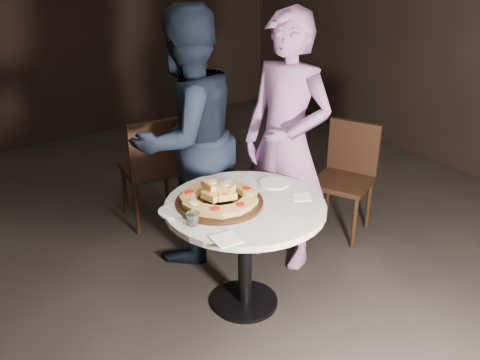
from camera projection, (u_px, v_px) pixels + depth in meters
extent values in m
plane|color=black|center=(229.00, 305.00, 3.30)|extent=(7.00, 7.00, 0.00)
cylinder|color=black|center=(245.00, 301.00, 3.31)|extent=(0.52, 0.52, 0.03)
cylinder|color=black|center=(245.00, 256.00, 3.18)|extent=(0.11, 0.11, 0.64)
cylinder|color=silver|center=(245.00, 207.00, 3.04)|extent=(1.17, 1.17, 0.04)
cylinder|color=black|center=(219.00, 202.00, 3.02)|extent=(0.58, 0.58, 0.02)
cube|color=tan|center=(247.00, 192.00, 3.08)|extent=(0.09, 0.11, 0.05)
cylinder|color=red|center=(247.00, 188.00, 3.07)|extent=(0.05, 0.05, 0.01)
cube|color=tan|center=(239.00, 188.00, 3.13)|extent=(0.12, 0.13, 0.05)
cube|color=tan|center=(228.00, 185.00, 3.16)|extent=(0.13, 0.13, 0.05)
cylinder|color=beige|center=(228.00, 182.00, 3.15)|extent=(0.07, 0.07, 0.01)
cube|color=tan|center=(216.00, 185.00, 3.16)|extent=(0.13, 0.13, 0.05)
cube|color=tan|center=(205.00, 187.00, 3.14)|extent=(0.12, 0.10, 0.05)
cylinder|color=red|center=(205.00, 183.00, 3.13)|extent=(0.06, 0.06, 0.01)
cube|color=tan|center=(195.00, 190.00, 3.10)|extent=(0.13, 0.12, 0.05)
cube|color=tan|center=(190.00, 195.00, 3.04)|extent=(0.13, 0.13, 0.05)
cylinder|color=red|center=(189.00, 192.00, 3.03)|extent=(0.07, 0.07, 0.01)
cube|color=tan|center=(189.00, 201.00, 2.97)|extent=(0.11, 0.12, 0.05)
cube|color=tan|center=(194.00, 206.00, 2.91)|extent=(0.09, 0.11, 0.05)
cylinder|color=beige|center=(193.00, 203.00, 2.90)|extent=(0.05, 0.05, 0.01)
cube|color=tan|center=(203.00, 210.00, 2.87)|extent=(0.13, 0.13, 0.05)
cube|color=tan|center=(216.00, 212.00, 2.85)|extent=(0.13, 0.13, 0.05)
cylinder|color=red|center=(216.00, 208.00, 2.84)|extent=(0.07, 0.07, 0.01)
cube|color=tan|center=(229.00, 211.00, 2.86)|extent=(0.13, 0.11, 0.05)
cube|color=tan|center=(240.00, 208.00, 2.90)|extent=(0.12, 0.10, 0.05)
cylinder|color=red|center=(240.00, 204.00, 2.89)|extent=(0.06, 0.06, 0.01)
cube|color=tan|center=(248.00, 203.00, 2.95)|extent=(0.13, 0.12, 0.05)
cube|color=tan|center=(250.00, 197.00, 3.01)|extent=(0.13, 0.13, 0.05)
cylinder|color=beige|center=(250.00, 194.00, 3.00)|extent=(0.07, 0.07, 0.01)
cube|color=tan|center=(226.00, 189.00, 3.03)|extent=(0.13, 0.12, 0.04)
cylinder|color=#2D6B1E|center=(226.00, 186.00, 3.02)|extent=(0.07, 0.07, 0.01)
cube|color=tan|center=(212.00, 190.00, 3.03)|extent=(0.12, 0.10, 0.05)
cylinder|color=beige|center=(212.00, 186.00, 3.02)|extent=(0.06, 0.06, 0.01)
cube|color=tan|center=(212.00, 196.00, 2.96)|extent=(0.09, 0.12, 0.04)
cylinder|color=orange|center=(212.00, 192.00, 2.95)|extent=(0.06, 0.06, 0.01)
cube|color=tan|center=(226.00, 195.00, 2.96)|extent=(0.13, 0.11, 0.04)
cylinder|color=red|center=(226.00, 192.00, 2.95)|extent=(0.06, 0.06, 0.01)
cube|color=tan|center=(212.00, 186.00, 2.99)|extent=(0.09, 0.11, 0.04)
cylinder|color=beige|center=(212.00, 182.00, 2.98)|extent=(0.05, 0.05, 0.01)
cube|color=tan|center=(225.00, 188.00, 2.97)|extent=(0.13, 0.13, 0.04)
cylinder|color=beige|center=(225.00, 184.00, 2.96)|extent=(0.07, 0.07, 0.01)
cylinder|color=white|center=(174.00, 211.00, 2.94)|extent=(0.17, 0.17, 0.01)
cylinder|color=white|center=(274.00, 183.00, 3.27)|extent=(0.23, 0.23, 0.01)
imported|color=silver|center=(193.00, 219.00, 2.79)|extent=(0.10, 0.10, 0.07)
cube|color=white|center=(226.00, 239.00, 2.67)|extent=(0.14, 0.14, 0.01)
cube|color=white|center=(302.00, 197.00, 3.10)|extent=(0.14, 0.14, 0.01)
cube|color=black|center=(150.00, 168.00, 4.12)|extent=(0.48, 0.48, 0.04)
cube|color=black|center=(157.00, 150.00, 3.86)|extent=(0.41, 0.11, 0.44)
cylinder|color=black|center=(167.00, 181.00, 4.43)|extent=(0.04, 0.04, 0.44)
cylinder|color=black|center=(125.00, 189.00, 4.29)|extent=(0.04, 0.04, 0.44)
cylinder|color=black|center=(181.00, 199.00, 4.14)|extent=(0.04, 0.04, 0.44)
cylinder|color=black|center=(137.00, 208.00, 4.00)|extent=(0.04, 0.04, 0.44)
cube|color=black|center=(343.00, 182.00, 3.94)|extent=(0.51, 0.51, 0.04)
cube|color=black|center=(354.00, 148.00, 4.01)|extent=(0.19, 0.37, 0.42)
cylinder|color=black|center=(311.00, 211.00, 3.97)|extent=(0.04, 0.04, 0.42)
cylinder|color=black|center=(354.00, 222.00, 3.82)|extent=(0.04, 0.04, 0.42)
cylinder|color=black|center=(328.00, 194.00, 4.24)|extent=(0.04, 0.04, 0.42)
cylinder|color=black|center=(369.00, 204.00, 4.09)|extent=(0.04, 0.04, 0.42)
imported|color=black|center=(187.00, 138.00, 3.52)|extent=(0.93, 0.78, 1.72)
imported|color=#866198|center=(286.00, 143.00, 3.46)|extent=(0.57, 0.71, 1.71)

